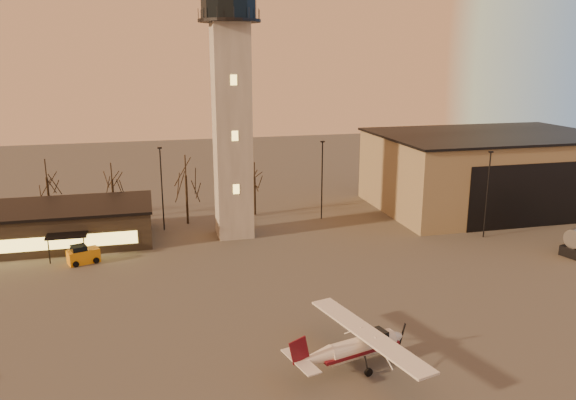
{
  "coord_description": "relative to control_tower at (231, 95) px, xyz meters",
  "views": [
    {
      "loc": [
        -9.38,
        -32.77,
        20.51
      ],
      "look_at": [
        2.2,
        13.0,
        8.35
      ],
      "focal_mm": 35.0,
      "sensor_mm": 36.0,
      "label": 1
    }
  ],
  "objects": [
    {
      "name": "tree_row",
      "position": [
        -13.7,
        9.16,
        -10.39
      ],
      "size": [
        37.2,
        9.2,
        8.8
      ],
      "color": "black",
      "rests_on": "ground"
    },
    {
      "name": "control_tower",
      "position": [
        0.0,
        0.0,
        0.0
      ],
      "size": [
        6.8,
        6.8,
        32.6
      ],
      "color": "gray",
      "rests_on": "ground"
    },
    {
      "name": "cessna_front",
      "position": [
        3.97,
        -30.69,
        -15.18
      ],
      "size": [
        9.7,
        12.09,
        3.34
      ],
      "rotation": [
        0.0,
        0.0,
        0.25
      ],
      "color": "silver",
      "rests_on": "ground"
    },
    {
      "name": "service_cart",
      "position": [
        -16.44,
        -5.4,
        -15.6
      ],
      "size": [
        3.38,
        2.71,
        1.91
      ],
      "rotation": [
        0.0,
        0.0,
        0.35
      ],
      "color": "orange",
      "rests_on": "ground"
    },
    {
      "name": "light_poles",
      "position": [
        0.5,
        1.0,
        -10.92
      ],
      "size": [
        58.5,
        12.25,
        10.14
      ],
      "color": "black",
      "rests_on": "ground"
    },
    {
      "name": "hangar",
      "position": [
        36.0,
        3.98,
        -11.17
      ],
      "size": [
        30.6,
        20.6,
        10.3
      ],
      "color": "#817354",
      "rests_on": "ground"
    },
    {
      "name": "ground",
      "position": [
        0.0,
        -30.0,
        -16.33
      ],
      "size": [
        220.0,
        220.0,
        0.0
      ],
      "primitive_type": "plane",
      "color": "#3E3C3A",
      "rests_on": "ground"
    },
    {
      "name": "terminal",
      "position": [
        -21.99,
        1.98,
        -14.17
      ],
      "size": [
        25.4,
        12.2,
        4.3
      ],
      "color": "black",
      "rests_on": "ground"
    }
  ]
}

